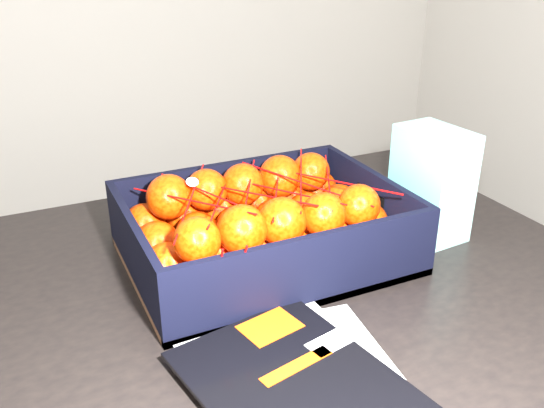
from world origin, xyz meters
name	(u,v)px	position (x,y,z in m)	size (l,w,h in m)	color
table	(228,335)	(0.26, 0.34, 0.65)	(1.20, 0.80, 0.75)	black
magazine_stack	(305,387)	(0.25, 0.08, 0.76)	(0.27, 0.31, 0.02)	#BABAB6
produce_crate	(264,239)	(0.34, 0.38, 0.78)	(0.43, 0.32, 0.11)	#8F6142
clementine_heap	(263,222)	(0.34, 0.39, 0.81)	(0.42, 0.31, 0.13)	#E73604
mesh_net	(261,195)	(0.33, 0.38, 0.87)	(0.36, 0.29, 0.10)	red
retail_carton	(431,183)	(0.64, 0.34, 0.85)	(0.09, 0.13, 0.19)	white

